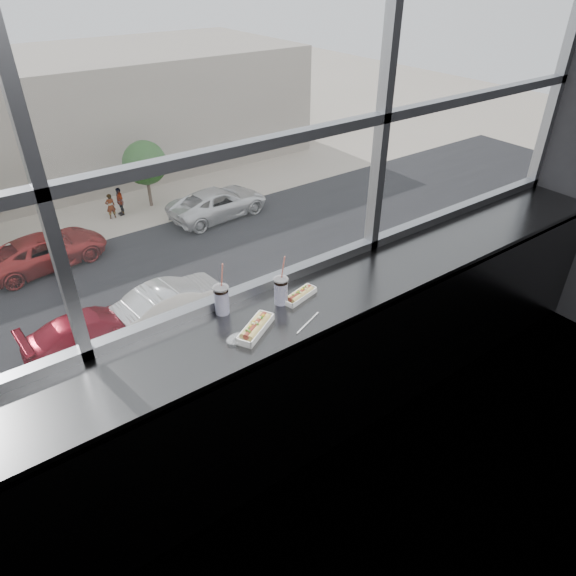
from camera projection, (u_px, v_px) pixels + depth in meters
wall_back_lower at (254, 361)px, 3.43m from camera, size 6.00×0.00×6.00m
window_glass at (239, 86)px, 2.49m from camera, size 6.00×0.00×6.00m
window_mullions at (241, 86)px, 2.47m from camera, size 6.00×0.08×2.40m
counter at (277, 319)px, 2.96m from camera, size 6.00×0.55×0.06m
counter_fascia at (302, 409)px, 3.07m from camera, size 6.00×0.04×1.04m
hotdog_tray_left at (256, 327)px, 2.80m from camera, size 0.30×0.23×0.07m
hotdog_tray_right at (300, 295)px, 3.07m from camera, size 0.25×0.13×0.06m
soda_cup_left at (222, 299)px, 2.91m from camera, size 0.09×0.09×0.33m
soda_cup_right at (281, 289)px, 2.99m from camera, size 0.09×0.09×0.32m
loose_straw at (308, 323)px, 2.87m from camera, size 0.22×0.09×0.01m
wrapper at (237, 338)px, 2.74m from camera, size 0.11×0.08×0.03m
plaza_near at (135, 536)px, 14.49m from camera, size 50.00×14.00×0.04m
street_asphalt at (25, 316)px, 23.29m from camera, size 80.00×10.00×0.06m
car_near_c at (91, 324)px, 20.93m from camera, size 3.03×6.53×2.13m
car_near_d at (171, 295)px, 22.64m from camera, size 3.46×6.92×2.22m
car_far_b at (44, 246)px, 26.41m from camera, size 3.73×7.14×2.28m
car_far_c at (218, 198)px, 31.43m from camera, size 3.43×7.18×2.33m
pedestrian_c at (110, 204)px, 31.30m from camera, size 0.85×0.64×1.91m
pedestrian_d at (119, 199)px, 31.71m from camera, size 0.71×0.94×2.12m
tree_right at (145, 163)px, 31.85m from camera, size 2.73×2.73×4.27m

